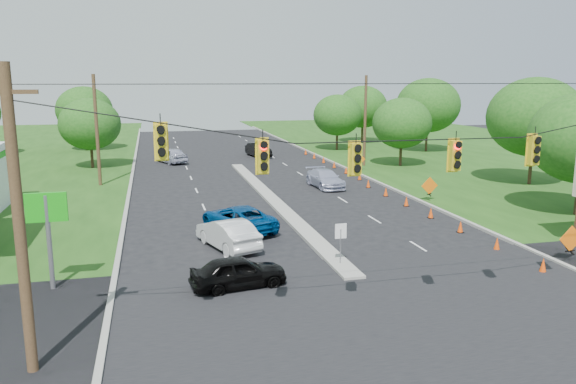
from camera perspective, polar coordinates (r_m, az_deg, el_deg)
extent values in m
plane|color=black|center=(21.26, 10.70, -12.51)|extent=(160.00, 160.00, 0.00)
cube|color=black|center=(21.26, 10.70, -12.51)|extent=(160.00, 14.00, 0.02)
cube|color=gray|center=(48.42, -15.68, 0.74)|extent=(0.25, 110.00, 0.16)
cube|color=gray|center=(51.76, 7.26, 1.73)|extent=(0.25, 110.00, 0.16)
cube|color=gray|center=(40.41, -1.61, -0.87)|extent=(1.00, 34.00, 0.18)
cylinder|color=gray|center=(26.17, 5.35, -5.66)|extent=(0.06, 0.06, 1.80)
cube|color=white|center=(25.95, 5.38, -3.97)|extent=(0.55, 0.04, 0.70)
cylinder|color=#422D1C|center=(17.51, -25.64, -3.08)|extent=(0.32, 0.32, 9.00)
cube|color=#422D1C|center=(17.05, -26.71, 9.08)|extent=(1.60, 0.12, 0.12)
cylinder|color=black|center=(18.64, 12.76, 6.38)|extent=(24.00, 0.04, 0.04)
cube|color=yellow|center=(16.73, -12.76, 4.98)|extent=(0.34, 0.24, 1.00)
cube|color=yellow|center=(17.11, -2.57, 3.61)|extent=(0.34, 0.24, 1.00)
cube|color=yellow|center=(17.95, 6.89, 3.34)|extent=(0.34, 0.24, 1.00)
cube|color=yellow|center=(19.45, 16.61, 3.56)|extent=(0.34, 0.24, 1.00)
cube|color=yellow|center=(21.11, 23.69, 3.89)|extent=(0.34, 0.24, 1.00)
cylinder|color=#422D1C|center=(47.99, -18.85, 5.89)|extent=(0.28, 0.28, 9.00)
cylinder|color=#422D1C|center=(56.73, 7.84, 7.13)|extent=(0.28, 0.28, 9.00)
cylinder|color=gray|center=(24.87, -23.08, -4.81)|extent=(0.20, 0.20, 4.00)
cube|color=#14A412|center=(24.52, -23.35, -1.43)|extent=(1.60, 0.15, 1.20)
cone|color=#EB450A|center=(27.86, 24.49, -6.79)|extent=(0.32, 0.32, 0.70)
cone|color=#EB450A|center=(30.54, 20.46, -4.94)|extent=(0.32, 0.32, 0.70)
cone|color=#EB450A|center=(33.38, 17.11, -3.37)|extent=(0.32, 0.32, 0.70)
cone|color=#EB450A|center=(36.33, 14.31, -2.05)|extent=(0.32, 0.32, 0.70)
cone|color=#EB450A|center=(39.37, 11.94, -0.92)|extent=(0.32, 0.32, 0.70)
cone|color=#EB450A|center=(42.48, 9.91, 0.04)|extent=(0.32, 0.32, 0.70)
cone|color=#EB450A|center=(45.65, 8.16, 0.87)|extent=(0.32, 0.32, 0.70)
cone|color=#EB450A|center=(49.07, 7.30, 1.62)|extent=(0.32, 0.32, 0.70)
cone|color=#EB450A|center=(52.31, 5.93, 2.25)|extent=(0.32, 0.32, 0.70)
cone|color=#EB450A|center=(55.58, 4.72, 2.80)|extent=(0.32, 0.32, 0.70)
cone|color=#EB450A|center=(58.87, 3.64, 3.29)|extent=(0.32, 0.32, 0.70)
cone|color=#EB450A|center=(62.19, 2.68, 3.73)|extent=(0.32, 0.32, 0.70)
cone|color=#EB450A|center=(65.53, 1.81, 4.12)|extent=(0.32, 0.32, 0.70)
cube|color=black|center=(29.92, 26.72, -5.38)|extent=(0.06, 0.58, 0.26)
cube|color=black|center=(29.92, 26.72, -5.38)|extent=(0.06, 0.58, 0.26)
cube|color=orange|center=(29.77, 26.82, -4.27)|extent=(1.27, 0.05, 1.27)
cube|color=black|center=(41.19, 14.14, -0.20)|extent=(0.06, 0.58, 0.26)
cube|color=black|center=(41.19, 14.14, -0.20)|extent=(0.06, 0.58, 0.26)
cube|color=orange|center=(41.08, 14.18, 0.62)|extent=(1.27, 0.05, 1.27)
cube|color=black|center=(53.77, 7.21, 2.68)|extent=(0.06, 0.58, 0.26)
cube|color=black|center=(53.77, 7.21, 2.68)|extent=(0.06, 0.58, 0.26)
cube|color=orange|center=(53.68, 7.22, 3.31)|extent=(1.27, 0.05, 1.27)
cylinder|color=black|center=(58.37, -19.30, 3.51)|extent=(0.28, 0.28, 2.52)
ellipsoid|color=#194C14|center=(58.06, -19.50, 6.53)|extent=(5.88, 5.88, 5.04)
cylinder|color=black|center=(73.38, -19.80, 5.09)|extent=(0.28, 0.28, 2.88)
ellipsoid|color=#194C14|center=(73.13, -19.99, 7.83)|extent=(6.72, 6.72, 5.76)
cylinder|color=black|center=(50.35, 23.42, 2.49)|extent=(0.28, 0.28, 3.24)
ellipsoid|color=#194C14|center=(49.96, 23.78, 6.98)|extent=(7.56, 7.56, 6.48)
cylinder|color=black|center=(57.51, 11.37, 3.82)|extent=(0.28, 0.28, 2.52)
ellipsoid|color=#194C14|center=(57.21, 11.49, 6.88)|extent=(5.88, 5.88, 5.04)
cylinder|color=black|center=(69.91, 13.89, 5.30)|extent=(0.28, 0.28, 3.24)
ellipsoid|color=#194C14|center=(69.64, 14.04, 8.54)|extent=(7.56, 7.56, 6.48)
cylinder|color=black|center=(78.26, 7.54, 6.00)|extent=(0.28, 0.28, 2.88)
ellipsoid|color=#194C14|center=(78.02, 7.60, 8.58)|extent=(6.72, 6.72, 5.76)
cylinder|color=black|center=(69.69, 5.00, 5.27)|extent=(0.28, 0.28, 2.52)
ellipsoid|color=#194C14|center=(69.44, 5.04, 7.80)|extent=(5.88, 5.88, 5.04)
imported|color=black|center=(23.63, -5.06, -8.10)|extent=(4.21, 2.22, 1.37)
imported|color=silver|center=(29.08, -6.15, -4.22)|extent=(3.00, 4.92, 1.53)
imported|color=navy|center=(32.23, -5.09, -2.69)|extent=(4.33, 5.94, 1.50)
imported|color=#A2A5C1|center=(45.39, 3.80, 1.37)|extent=(2.36, 5.06, 1.43)
imported|color=#A3A6BB|center=(59.98, -11.77, 3.67)|extent=(3.60, 5.09, 1.61)
imported|color=black|center=(63.81, -3.04, 4.30)|extent=(2.42, 4.90, 1.54)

